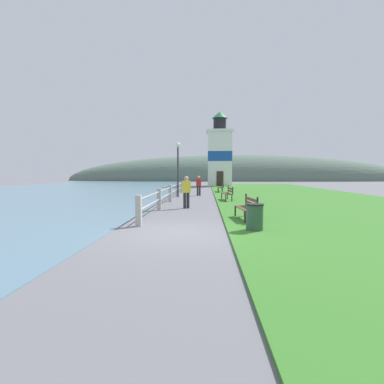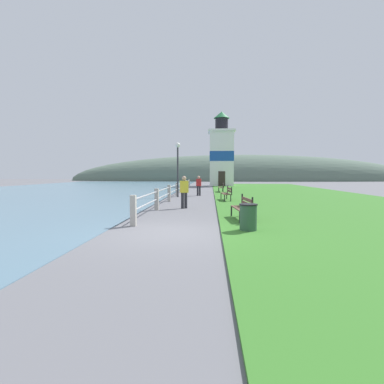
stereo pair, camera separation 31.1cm
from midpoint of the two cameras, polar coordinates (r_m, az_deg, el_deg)
ground_plane at (r=8.86m, az=-3.06°, el=-7.73°), size 160.00×160.00×0.00m
grass_verge at (r=25.21m, az=18.38°, el=-0.47°), size 12.00×47.06×0.06m
water_strip at (r=28.60m, az=-28.05°, el=-0.29°), size 24.00×75.29×0.01m
seawall_railing at (r=22.61m, az=-2.50°, el=0.69°), size 0.18×25.84×1.02m
park_bench_near at (r=11.03m, az=10.47°, el=-2.71°), size 0.65×1.71×0.94m
park_bench_midway at (r=18.73m, az=7.18°, el=-0.11°), size 0.63×1.75×0.94m
park_bench_far at (r=27.09m, az=6.03°, el=1.04°), size 0.49×1.76×0.94m
lighthouse at (r=41.11m, az=5.84°, el=7.14°), size 3.62×3.62×10.03m
person_strolling at (r=14.77m, az=-0.91°, el=0.21°), size 0.44×0.36×1.60m
person_by_railing at (r=23.14m, az=1.68°, el=1.35°), size 0.39×0.23×1.54m
trash_bin at (r=9.02m, az=11.64°, el=-4.86°), size 0.54×0.54×0.84m
lamp_post at (r=21.84m, az=-2.33°, el=6.22°), size 0.36×0.36×3.96m
distant_hillside at (r=70.37m, az=9.23°, el=2.14°), size 80.00×16.00×12.00m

